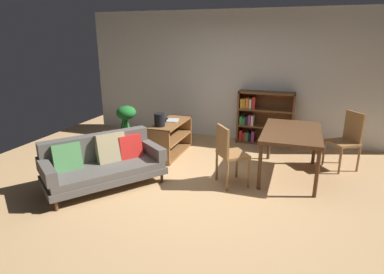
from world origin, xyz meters
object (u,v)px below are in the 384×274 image
object	(u,v)px
dining_table	(292,135)
potted_floor_plant	(127,123)
fabric_couch	(103,162)
media_console	(170,138)
bookshelf	(261,118)
open_laptop	(169,120)
dining_chair_far	(229,151)
desk_speaker	(160,120)
dining_chair_near	(347,138)

from	to	relation	value
dining_table	potted_floor_plant	bearing A→B (deg)	175.19
fabric_couch	dining_table	bearing A→B (deg)	25.26
media_console	bookshelf	bearing A→B (deg)	39.68
fabric_couch	open_laptop	size ratio (longest dim) A/B	4.07
dining_table	dining_chair_far	xyz separation A→B (m)	(-0.85, -0.65, -0.15)
open_laptop	desk_speaker	world-z (taller)	desk_speaker
open_laptop	fabric_couch	bearing A→B (deg)	-102.76
potted_floor_plant	bookshelf	distance (m)	2.77
bookshelf	potted_floor_plant	bearing A→B (deg)	-150.82
fabric_couch	desk_speaker	bearing A→B (deg)	73.09
open_laptop	dining_chair_far	size ratio (longest dim) A/B	0.49
dining_chair_near	dining_chair_far	world-z (taller)	dining_chair_near
media_console	dining_table	world-z (taller)	dining_table
dining_chair_far	bookshelf	xyz separation A→B (m)	(0.19, 2.25, -0.00)
fabric_couch	dining_table	world-z (taller)	fabric_couch
media_console	dining_chair_far	size ratio (longest dim) A/B	1.29
open_laptop	bookshelf	world-z (taller)	bookshelf
desk_speaker	dining_chair_far	world-z (taller)	dining_chair_far
media_console	dining_chair_far	world-z (taller)	dining_chair_far
potted_floor_plant	dining_chair_far	size ratio (longest dim) A/B	0.97
dining_table	media_console	bearing A→B (deg)	171.34
potted_floor_plant	dining_chair_near	distance (m)	3.97
media_console	dining_chair_near	xyz separation A→B (m)	(3.07, 0.30, 0.22)
fabric_couch	dining_chair_near	distance (m)	3.99
dining_chair_far	media_console	bearing A→B (deg)	143.85
bookshelf	dining_chair_far	bearing A→B (deg)	-94.92
open_laptop	dining_chair_far	distance (m)	1.77
open_laptop	dining_chair_near	bearing A→B (deg)	3.79
potted_floor_plant	dining_chair_near	bearing A→B (deg)	5.46
dining_chair_far	dining_table	bearing A→B (deg)	37.07
desk_speaker	potted_floor_plant	bearing A→B (deg)	162.52
dining_chair_near	bookshelf	bearing A→B (deg)	147.75
desk_speaker	bookshelf	world-z (taller)	bookshelf
dining_table	desk_speaker	bearing A→B (deg)	179.97
open_laptop	bookshelf	bearing A→B (deg)	36.45
open_laptop	potted_floor_plant	bearing A→B (deg)	-168.26
bookshelf	dining_chair_near	bearing A→B (deg)	-32.25
potted_floor_plant	dining_table	bearing A→B (deg)	-4.81
bookshelf	open_laptop	bearing A→B (deg)	-143.55
open_laptop	media_console	bearing A→B (deg)	-57.45
dining_table	bookshelf	distance (m)	1.74
dining_table	dining_chair_near	distance (m)	1.09
desk_speaker	dining_chair_near	distance (m)	3.20
desk_speaker	bookshelf	size ratio (longest dim) A/B	0.20
potted_floor_plant	fabric_couch	bearing A→B (deg)	-73.64
potted_floor_plant	media_console	bearing A→B (deg)	4.90
dining_chair_near	desk_speaker	bearing A→B (deg)	-168.54
media_console	potted_floor_plant	size ratio (longest dim) A/B	1.33
dining_chair_far	bookshelf	world-z (taller)	bookshelf
media_console	desk_speaker	distance (m)	0.55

